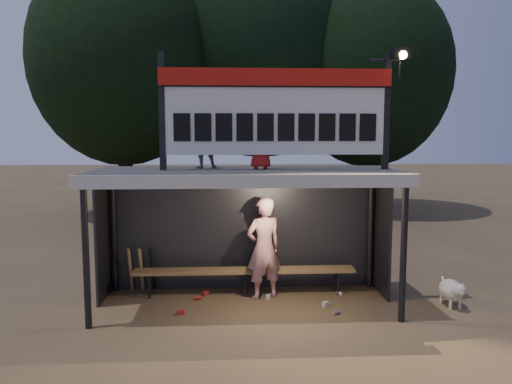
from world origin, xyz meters
TOP-DOWN VIEW (x-y plane):
  - ground at (0.00, 0.00)m, footprint 80.00×80.00m
  - player at (0.34, 0.34)m, footprint 0.78×0.65m
  - child_a at (-0.72, 0.41)m, footprint 0.54×0.45m
  - child_b at (0.26, 0.10)m, footprint 0.46×0.32m
  - dugout_shelter at (0.00, 0.24)m, footprint 5.10×2.08m
  - scoreboard_assembly at (0.56, -0.01)m, footprint 4.10×0.27m
  - bench at (0.00, 0.55)m, footprint 4.00×0.35m
  - tree_left at (-4.00, 10.00)m, footprint 6.46×6.46m
  - tree_mid at (1.00, 11.50)m, footprint 7.22×7.22m
  - tree_right at (5.00, 10.50)m, footprint 6.08×6.08m
  - dog at (3.49, -0.27)m, footprint 0.36×0.81m
  - bats at (-1.90, 0.82)m, footprint 0.48×0.33m
  - litter at (0.32, 0.06)m, footprint 2.90×1.19m

SIDE VIEW (x-z plane):
  - ground at x=0.00m, z-range 0.00..0.00m
  - litter at x=0.32m, z-range 0.00..0.08m
  - dog at x=3.49m, z-range 0.03..0.53m
  - bats at x=-1.90m, z-range 0.01..0.85m
  - bench at x=0.00m, z-range 0.19..0.67m
  - player at x=0.34m, z-range 0.00..1.81m
  - dugout_shelter at x=0.00m, z-range 0.69..3.01m
  - child_b at x=0.26m, z-range 2.32..3.21m
  - child_a at x=-0.72m, z-range 2.32..3.31m
  - scoreboard_assembly at x=0.56m, z-range 2.33..4.32m
  - tree_right at x=5.00m, z-range 0.83..9.55m
  - tree_left at x=-4.00m, z-range 0.88..10.15m
  - tree_mid at x=1.00m, z-range 0.99..11.34m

